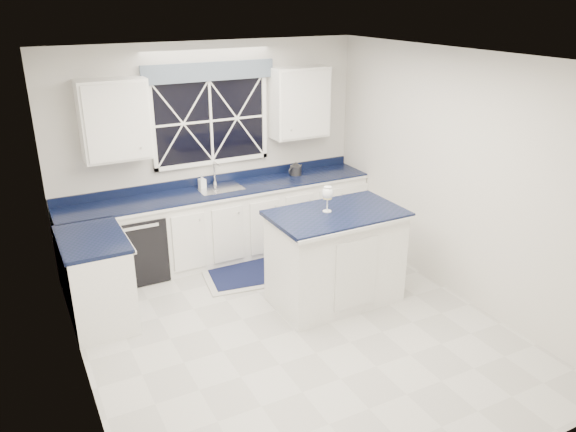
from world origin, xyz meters
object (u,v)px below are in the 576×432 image
island (335,257)px  soap_bottle (202,181)px  faucet (215,173)px  kettle (296,169)px  wine_glass (328,194)px  dishwasher (137,244)px

island → soap_bottle: (-0.89, 1.75, 0.50)m
faucet → island: faucet is taller
faucet → kettle: bearing=-5.1°
faucet → island: 2.01m
wine_glass → soap_bottle: 1.88m
dishwasher → faucet: (1.10, 0.19, 0.69)m
faucet → wine_glass: (0.61, -1.73, 0.15)m
wine_glass → soap_bottle: wine_glass is taller
island → soap_bottle: bearing=116.5°
faucet → island: (0.69, -1.79, -0.57)m
island → wine_glass: size_ratio=5.12×
dishwasher → island: size_ratio=0.58×
island → kettle: kettle is taller
island → kettle: bearing=75.8°
kettle → island: bearing=-122.2°
kettle → wine_glass: 1.73m
faucet → wine_glass: bearing=-70.7°
island → kettle: size_ratio=5.80×
soap_bottle → island: bearing=-63.1°
island → wine_glass: (-0.08, 0.06, 0.72)m
dishwasher → soap_bottle: bearing=9.2°
island → kettle: (0.42, 1.70, 0.49)m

